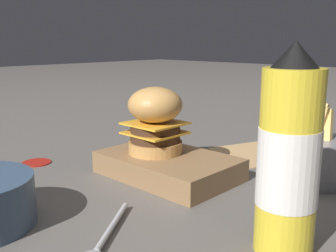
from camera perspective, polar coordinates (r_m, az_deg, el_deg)
The scene contains 8 objects.
ground_plane at distance 0.71m, azimuth 0.30°, elevation -6.12°, with size 6.00×6.00×0.00m, color #5B5651.
serving_board at distance 0.66m, azimuth -0.00°, elevation -5.79°, with size 0.22×0.15×0.04m.
burger at distance 0.66m, azimuth -1.94°, elevation 0.93°, with size 0.09×0.09×0.11m.
ketchup_bottle at distance 0.43m, azimuth 17.07°, elevation -4.60°, with size 0.06×0.06×0.22m.
fries_basket at distance 0.67m, azimuth 20.42°, elevation -4.43°, with size 0.11×0.11×0.14m.
spoon at distance 0.44m, azimuth -10.45°, elevation -17.55°, with size 0.11×0.15×0.01m.
ketchup_puddle at distance 0.78m, azimuth -18.55°, elevation -4.99°, with size 0.05×0.05×0.00m.
parchment_square at distance 0.82m, azimuth 12.86°, elevation -3.79°, with size 0.19×0.19×0.00m.
Camera 1 is at (-0.46, 0.49, 0.22)m, focal length 42.00 mm.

